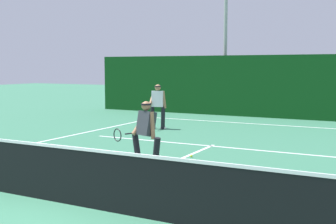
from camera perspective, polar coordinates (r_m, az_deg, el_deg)
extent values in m
plane|color=#347153|center=(7.73, -12.32, -11.70)|extent=(80.00, 80.00, 0.00)
cube|color=white|center=(18.11, 12.13, -1.56)|extent=(9.87, 0.10, 0.01)
cube|color=white|center=(12.97, 5.60, -4.41)|extent=(8.05, 0.10, 0.01)
cube|color=white|center=(10.30, -0.74, -7.10)|extent=(0.10, 6.40, 0.01)
cube|color=black|center=(7.60, -12.40, -8.28)|extent=(10.64, 0.02, 0.95)
cube|color=white|center=(7.50, -12.48, -4.57)|extent=(10.64, 0.03, 0.05)
cylinder|color=black|center=(9.67, -1.57, -5.60)|extent=(0.28, 0.22, 0.79)
cylinder|color=black|center=(10.20, -4.03, -5.01)|extent=(0.34, 0.24, 0.79)
ellipsoid|color=white|center=(9.75, -1.57, -7.59)|extent=(0.28, 0.20, 0.09)
ellipsoid|color=white|center=(10.27, -4.01, -6.90)|extent=(0.28, 0.20, 0.09)
cube|color=#2D3338|center=(9.83, -2.85, -1.49)|extent=(0.49, 0.44, 0.58)
cylinder|color=#9E704C|center=(9.66, -2.02, -1.77)|extent=(0.17, 0.14, 0.60)
cylinder|color=#9E704C|center=(10.01, -3.65, -1.50)|extent=(0.26, 0.47, 0.51)
sphere|color=#9E704C|center=(9.78, -2.86, 0.81)|extent=(0.21, 0.21, 0.21)
cylinder|color=black|center=(9.78, -2.86, 1.02)|extent=(0.29, 0.29, 0.04)
cylinder|color=black|center=(9.93, -4.96, -2.80)|extent=(0.12, 0.25, 0.03)
torus|color=black|center=(9.73, -6.58, -2.99)|extent=(0.28, 0.13, 0.29)
cylinder|color=black|center=(16.27, -0.65, -0.79)|extent=(0.20, 0.19, 0.84)
cylinder|color=black|center=(16.37, -1.99, -0.75)|extent=(0.21, 0.19, 0.84)
ellipsoid|color=white|center=(16.32, -0.65, -2.09)|extent=(0.28, 0.17, 0.09)
ellipsoid|color=white|center=(16.42, -1.99, -2.05)|extent=(0.28, 0.17, 0.09)
cube|color=silver|center=(16.25, -1.33, 1.72)|extent=(0.48, 0.35, 0.59)
cylinder|color=#9E704C|center=(16.20, -0.51, 1.61)|extent=(0.19, 0.14, 0.65)
cylinder|color=#9E704C|center=(16.32, -2.15, 1.64)|extent=(0.24, 0.58, 0.47)
sphere|color=#9E704C|center=(16.23, -1.33, 3.21)|extent=(0.22, 0.22, 0.22)
cylinder|color=black|center=(16.23, -1.33, 3.35)|extent=(0.29, 0.29, 0.04)
cylinder|color=black|center=(16.11, -2.55, 0.78)|extent=(0.10, 0.26, 0.03)
torus|color=black|center=(15.78, -2.89, 0.67)|extent=(0.29, 0.10, 0.29)
sphere|color=#D1E033|center=(11.35, 3.04, -5.72)|extent=(0.07, 0.07, 0.07)
cube|color=#0C3C13|center=(20.28, 14.02, 3.21)|extent=(18.80, 0.12, 2.84)
cylinder|color=#9EA39E|center=(22.19, 7.44, 8.16)|extent=(0.18, 0.18, 6.41)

